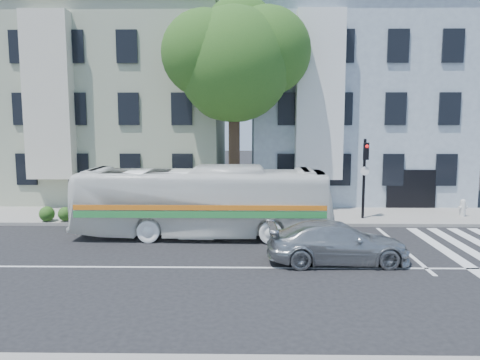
{
  "coord_description": "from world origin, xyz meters",
  "views": [
    {
      "loc": [
        0.64,
        -14.83,
        4.79
      ],
      "look_at": [
        0.36,
        3.95,
        2.4
      ],
      "focal_mm": 35.0,
      "sensor_mm": 36.0,
      "label": 1
    }
  ],
  "objects_px": {
    "sedan": "(337,243)",
    "traffic_signal": "(365,169)",
    "bus": "(203,202)",
    "fire_hydrant": "(463,208)"
  },
  "relations": [
    {
      "from": "sedan",
      "to": "traffic_signal",
      "type": "bearing_deg",
      "value": -22.58
    },
    {
      "from": "sedan",
      "to": "traffic_signal",
      "type": "xyz_separation_m",
      "value": [
        2.48,
        6.51,
        1.85
      ]
    },
    {
      "from": "bus",
      "to": "fire_hydrant",
      "type": "bearing_deg",
      "value": -72.35
    },
    {
      "from": "bus",
      "to": "sedan",
      "type": "relative_size",
      "value": 2.21
    },
    {
      "from": "fire_hydrant",
      "to": "sedan",
      "type": "bearing_deg",
      "value": -136.38
    },
    {
      "from": "bus",
      "to": "traffic_signal",
      "type": "relative_size",
      "value": 2.67
    },
    {
      "from": "sedan",
      "to": "traffic_signal",
      "type": "height_order",
      "value": "traffic_signal"
    },
    {
      "from": "bus",
      "to": "fire_hydrant",
      "type": "height_order",
      "value": "bus"
    },
    {
      "from": "traffic_signal",
      "to": "fire_hydrant",
      "type": "distance_m",
      "value": 5.38
    },
    {
      "from": "traffic_signal",
      "to": "sedan",
      "type": "bearing_deg",
      "value": -92.01
    }
  ]
}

